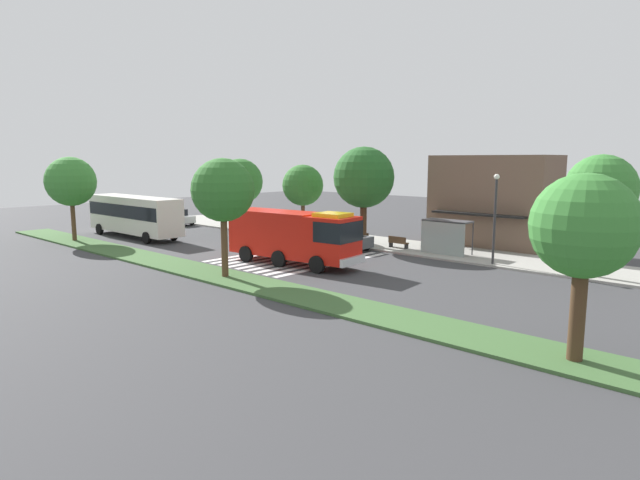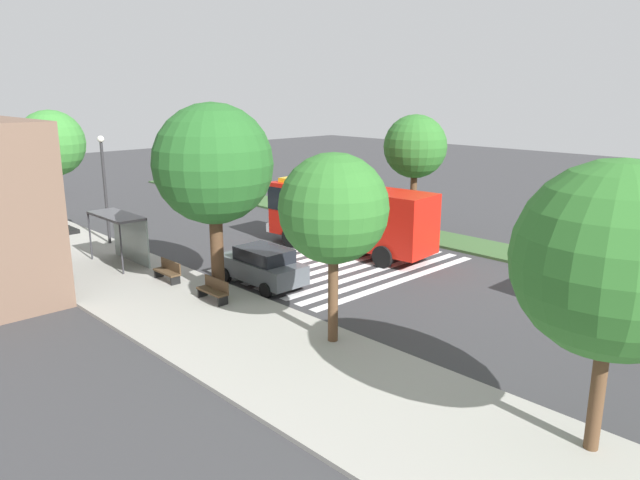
# 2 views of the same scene
# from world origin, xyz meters

# --- Properties ---
(ground_plane) EXTENTS (120.00, 120.00, 0.00)m
(ground_plane) POSITION_xyz_m (0.00, 0.00, 0.00)
(ground_plane) COLOR #38383A
(sidewalk) EXTENTS (60.00, 5.85, 0.14)m
(sidewalk) POSITION_xyz_m (0.00, 9.02, 0.07)
(sidewalk) COLOR #9E9B93
(sidewalk) RESTS_ON ground_plane
(median_strip) EXTENTS (60.00, 3.00, 0.14)m
(median_strip) POSITION_xyz_m (0.00, -7.59, 0.07)
(median_strip) COLOR #3D6033
(median_strip) RESTS_ON ground_plane
(crosswalk) EXTENTS (7.65, 10.97, 0.01)m
(crosswalk) POSITION_xyz_m (-1.07, 0.00, 0.01)
(crosswalk) COLOR silver
(crosswalk) RESTS_ON ground_plane
(fire_truck) EXTENTS (9.89, 3.50, 3.66)m
(fire_truck) POSITION_xyz_m (0.76, -1.88, 2.03)
(fire_truck) COLOR red
(fire_truck) RESTS_ON ground_plane
(parked_car_west) EXTENTS (4.58, 2.18, 1.68)m
(parked_car_west) POSITION_xyz_m (-24.39, 4.89, 0.86)
(parked_car_west) COLOR silver
(parked_car_west) RESTS_ON ground_plane
(parked_car_mid) EXTENTS (4.34, 2.05, 1.73)m
(parked_car_mid) POSITION_xyz_m (-0.79, 4.89, 0.89)
(parked_car_mid) COLOR #474C51
(parked_car_mid) RESTS_ON ground_plane
(transit_bus) EXTENTS (12.00, 2.93, 3.67)m
(transit_bus) POSITION_xyz_m (-18.97, -2.74, 2.17)
(transit_bus) COLOR silver
(transit_bus) RESTS_ON ground_plane
(bus_stop_shelter) EXTENTS (3.50, 1.40, 2.46)m
(bus_stop_shelter) POSITION_xyz_m (6.28, 7.81, 1.89)
(bus_stop_shelter) COLOR #4C4C51
(bus_stop_shelter) RESTS_ON sidewalk
(bench_near_shelter) EXTENTS (1.60, 0.50, 0.90)m
(bench_near_shelter) POSITION_xyz_m (2.28, 7.78, 0.59)
(bench_near_shelter) COLOR #4C3823
(bench_near_shelter) RESTS_ON sidewalk
(bench_west_of_shelter) EXTENTS (1.60, 0.50, 0.90)m
(bench_west_of_shelter) POSITION_xyz_m (-1.30, 7.78, 0.59)
(bench_west_of_shelter) COLOR #4C3823
(bench_west_of_shelter) RESTS_ON sidewalk
(street_lamp) EXTENTS (0.36, 0.36, 5.89)m
(street_lamp) POSITION_xyz_m (10.51, 6.69, 3.63)
(street_lamp) COLOR #2D2D30
(street_lamp) RESTS_ON sidewalk
(storefront_building) EXTENTS (9.35, 5.48, 7.28)m
(storefront_building) POSITION_xyz_m (6.88, 14.27, 3.64)
(storefront_building) COLOR brown
(storefront_building) RESTS_ON ground_plane
(sidewalk_tree_far_west) EXTENTS (4.48, 4.48, 6.90)m
(sidewalk_tree_far_west) POSITION_xyz_m (-16.09, 7.09, 4.79)
(sidewalk_tree_far_west) COLOR #513823
(sidewalk_tree_far_west) RESTS_ON sidewalk
(sidewalk_tree_west) EXTENTS (3.60, 3.60, 6.37)m
(sidewalk_tree_west) POSITION_xyz_m (-7.41, 7.09, 4.69)
(sidewalk_tree_west) COLOR #513823
(sidewalk_tree_west) RESTS_ON sidewalk
(sidewalk_tree_center) EXTENTS (4.82, 4.82, 7.82)m
(sidewalk_tree_center) POSITION_xyz_m (-0.64, 7.09, 5.52)
(sidewalk_tree_center) COLOR #47301E
(sidewalk_tree_center) RESTS_ON sidewalk
(sidewalk_tree_far_east) EXTENTS (3.98, 3.98, 7.11)m
(sidewalk_tree_far_east) POSITION_xyz_m (16.59, 7.09, 5.23)
(sidewalk_tree_far_east) COLOR #513823
(sidewalk_tree_far_east) RESTS_ON sidewalk
(median_tree_far_west) EXTENTS (4.12, 4.12, 7.04)m
(median_tree_far_west) POSITION_xyz_m (-20.25, -7.59, 5.10)
(median_tree_far_west) COLOR #513823
(median_tree_far_west) RESTS_ON median_strip
(median_tree_west) EXTENTS (3.67, 3.67, 6.90)m
(median_tree_west) POSITION_xyz_m (0.58, -7.59, 5.17)
(median_tree_west) COLOR #513823
(median_tree_west) RESTS_ON median_strip
(median_tree_center) EXTENTS (3.51, 3.51, 6.39)m
(median_tree_center) POSITION_xyz_m (20.08, -7.59, 4.72)
(median_tree_center) COLOR #47301E
(median_tree_center) RESTS_ON median_strip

